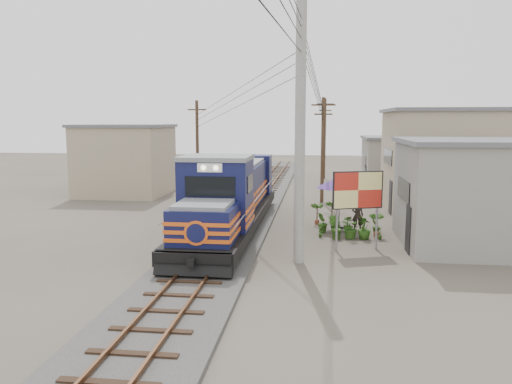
# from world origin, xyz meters

# --- Properties ---
(ground) EXTENTS (120.00, 120.00, 0.00)m
(ground) POSITION_xyz_m (0.00, 0.00, 0.00)
(ground) COLOR #473F35
(ground) RESTS_ON ground
(ballast) EXTENTS (3.60, 70.00, 0.16)m
(ballast) POSITION_xyz_m (0.00, 10.00, 0.08)
(ballast) COLOR #595651
(ballast) RESTS_ON ground
(track) EXTENTS (1.15, 70.00, 0.12)m
(track) POSITION_xyz_m (0.00, 10.00, 0.26)
(track) COLOR #51331E
(track) RESTS_ON ground
(locomotive) EXTENTS (2.90, 15.77, 3.91)m
(locomotive) POSITION_xyz_m (0.00, 4.40, 1.71)
(locomotive) COLOR black
(locomotive) RESTS_ON ground
(utility_pole_main) EXTENTS (0.40, 0.40, 10.00)m
(utility_pole_main) POSITION_xyz_m (3.50, -0.50, 5.00)
(utility_pole_main) COLOR #9E9B93
(utility_pole_main) RESTS_ON ground
(wooden_pole_mid) EXTENTS (1.60, 0.24, 7.00)m
(wooden_pole_mid) POSITION_xyz_m (4.50, 14.00, 3.68)
(wooden_pole_mid) COLOR #4C3826
(wooden_pole_mid) RESTS_ON ground
(wooden_pole_far) EXTENTS (1.60, 0.24, 7.50)m
(wooden_pole_far) POSITION_xyz_m (4.80, 28.00, 3.93)
(wooden_pole_far) COLOR #4C3826
(wooden_pole_far) RESTS_ON ground
(wooden_pole_left) EXTENTS (1.60, 0.24, 7.00)m
(wooden_pole_left) POSITION_xyz_m (-5.00, 18.00, 3.68)
(wooden_pole_left) COLOR #4C3826
(wooden_pole_left) RESTS_ON ground
(power_lines) EXTENTS (9.65, 19.00, 3.30)m
(power_lines) POSITION_xyz_m (-0.14, 8.49, 7.56)
(power_lines) COLOR black
(power_lines) RESTS_ON ground
(shophouse_front) EXTENTS (7.35, 6.30, 4.70)m
(shophouse_front) POSITION_xyz_m (11.50, 3.00, 2.36)
(shophouse_front) COLOR gray
(shophouse_front) RESTS_ON ground
(shophouse_mid) EXTENTS (8.40, 7.35, 6.20)m
(shophouse_mid) POSITION_xyz_m (12.50, 12.00, 3.11)
(shophouse_mid) COLOR tan
(shophouse_mid) RESTS_ON ground
(shophouse_back) EXTENTS (6.30, 6.30, 4.20)m
(shophouse_back) POSITION_xyz_m (11.00, 22.00, 2.11)
(shophouse_back) COLOR gray
(shophouse_back) RESTS_ON ground
(shophouse_left) EXTENTS (6.30, 6.30, 5.20)m
(shophouse_left) POSITION_xyz_m (-10.00, 16.00, 2.61)
(shophouse_left) COLOR tan
(shophouse_left) RESTS_ON ground
(billboard) EXTENTS (2.13, 0.80, 3.40)m
(billboard) POSITION_xyz_m (5.88, 1.62, 2.51)
(billboard) COLOR #99999E
(billboard) RESTS_ON ground
(market_umbrella) EXTENTS (2.98, 2.98, 2.71)m
(market_umbrella) POSITION_xyz_m (5.33, 5.99, 2.39)
(market_umbrella) COLOR black
(market_umbrella) RESTS_ON ground
(vendor) EXTENTS (0.60, 0.42, 1.57)m
(vendor) POSITION_xyz_m (6.22, 5.52, 0.79)
(vendor) COLOR black
(vendor) RESTS_ON ground
(plant_nursery) EXTENTS (3.10, 2.23, 1.11)m
(plant_nursery) POSITION_xyz_m (5.63, 4.14, 0.49)
(plant_nursery) COLOR #2F5C1A
(plant_nursery) RESTS_ON ground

